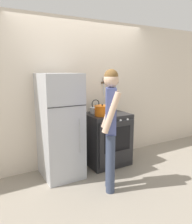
% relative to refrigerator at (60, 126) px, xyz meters
% --- Properties ---
extents(ground_plane, '(14.00, 14.00, 0.00)m').
position_rel_refrigerator_xyz_m(ground_plane, '(0.58, 0.34, -0.82)').
color(ground_plane, gray).
extents(wall_back, '(10.00, 0.06, 2.55)m').
position_rel_refrigerator_xyz_m(wall_back, '(0.58, 0.37, 0.46)').
color(wall_back, beige).
rests_on(wall_back, ground_plane).
extents(refrigerator, '(0.59, 0.70, 1.64)m').
position_rel_refrigerator_xyz_m(refrigerator, '(0.00, 0.00, 0.00)').
color(refrigerator, '#B7BABF').
rests_on(refrigerator, ground_plane).
extents(stove_range, '(0.74, 0.66, 0.93)m').
position_rel_refrigerator_xyz_m(stove_range, '(0.88, 0.00, -0.35)').
color(stove_range, '#232326').
rests_on(stove_range, ground_plane).
extents(dutch_oven_pot, '(0.31, 0.26, 0.20)m').
position_rel_refrigerator_xyz_m(dutch_oven_pot, '(0.72, -0.10, 0.20)').
color(dutch_oven_pot, orange).
rests_on(dutch_oven_pot, stove_range).
extents(tea_kettle, '(0.25, 0.20, 0.24)m').
position_rel_refrigerator_xyz_m(tea_kettle, '(0.73, 0.15, 0.18)').
color(tea_kettle, silver).
rests_on(tea_kettle, stove_range).
extents(utensil_jar, '(0.09, 0.09, 0.27)m').
position_rel_refrigerator_xyz_m(utensil_jar, '(1.07, 0.16, 0.17)').
color(utensil_jar, silver).
rests_on(utensil_jar, stove_range).
extents(person, '(0.38, 0.42, 1.70)m').
position_rel_refrigerator_xyz_m(person, '(0.45, -0.76, 0.15)').
color(person, '#38425B').
rests_on(person, ground_plane).
extents(wall_knife_strip, '(0.38, 0.03, 0.34)m').
position_rel_refrigerator_xyz_m(wall_knife_strip, '(1.14, 0.32, 0.63)').
color(wall_knife_strip, brown).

